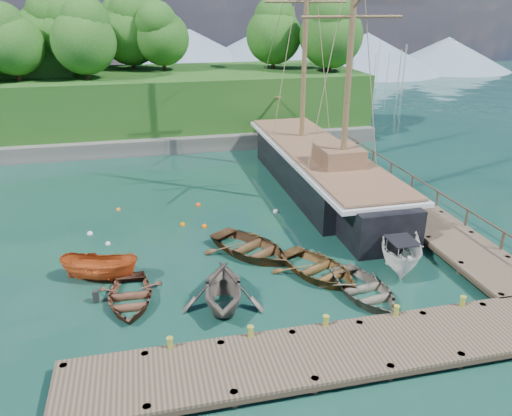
# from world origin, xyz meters

# --- Properties ---
(ground) EXTENTS (160.00, 160.00, 0.00)m
(ground) POSITION_xyz_m (0.00, 0.00, 0.00)
(ground) COLOR #103429
(ground) RESTS_ON ground
(dock_near) EXTENTS (20.00, 3.20, 1.10)m
(dock_near) POSITION_xyz_m (2.00, -6.50, 0.43)
(dock_near) COLOR #45352B
(dock_near) RESTS_ON ground
(dock_east) EXTENTS (3.20, 24.00, 1.10)m
(dock_east) POSITION_xyz_m (11.50, 7.00, 0.43)
(dock_east) COLOR #45352B
(dock_east) RESTS_ON ground
(bollard_0) EXTENTS (0.26, 0.26, 0.45)m
(bollard_0) POSITION_xyz_m (-4.00, -5.10, 0.00)
(bollard_0) COLOR olive
(bollard_0) RESTS_ON ground
(bollard_1) EXTENTS (0.26, 0.26, 0.45)m
(bollard_1) POSITION_xyz_m (-1.00, -5.10, 0.00)
(bollard_1) COLOR olive
(bollard_1) RESTS_ON ground
(bollard_2) EXTENTS (0.26, 0.26, 0.45)m
(bollard_2) POSITION_xyz_m (2.00, -5.10, 0.00)
(bollard_2) COLOR olive
(bollard_2) RESTS_ON ground
(bollard_3) EXTENTS (0.26, 0.26, 0.45)m
(bollard_3) POSITION_xyz_m (5.00, -5.10, 0.00)
(bollard_3) COLOR olive
(bollard_3) RESTS_ON ground
(bollard_4) EXTENTS (0.26, 0.26, 0.45)m
(bollard_4) POSITION_xyz_m (8.00, -5.10, 0.00)
(bollard_4) COLOR olive
(bollard_4) RESTS_ON ground
(rowboat_0) EXTENTS (3.03, 4.16, 0.84)m
(rowboat_0) POSITION_xyz_m (-5.49, -0.79, 0.00)
(rowboat_0) COLOR brown
(rowboat_0) RESTS_ON ground
(rowboat_1) EXTENTS (4.23, 4.69, 2.18)m
(rowboat_1) POSITION_xyz_m (-1.53, -2.00, 0.00)
(rowboat_1) COLOR #645A52
(rowboat_1) RESTS_ON ground
(rowboat_2) EXTENTS (5.01, 5.64, 0.96)m
(rowboat_2) POSITION_xyz_m (3.41, -0.45, 0.00)
(rowboat_2) COLOR brown
(rowboat_2) RESTS_ON ground
(rowboat_3) EXTENTS (3.74, 4.79, 0.91)m
(rowboat_3) POSITION_xyz_m (4.79, -2.63, 0.00)
(rowboat_3) COLOR #696255
(rowboat_3) RESTS_ON ground
(rowboat_4) EXTENTS (5.70, 6.11, 1.03)m
(rowboat_4) POSITION_xyz_m (0.69, 2.50, 0.00)
(rowboat_4) COLOR brown
(rowboat_4) RESTS_ON ground
(motorboat_orange) EXTENTS (4.08, 2.64, 1.48)m
(motorboat_orange) POSITION_xyz_m (-6.83, 1.55, 0.00)
(motorboat_orange) COLOR #C7531F
(motorboat_orange) RESTS_ON ground
(cabin_boat_white) EXTENTS (3.85, 5.38, 1.95)m
(cabin_boat_white) POSITION_xyz_m (7.70, -0.45, 0.00)
(cabin_boat_white) COLOR white
(cabin_boat_white) RESTS_ON ground
(schooner) EXTENTS (5.24, 28.32, 20.94)m
(schooner) POSITION_xyz_m (7.65, 11.47, 1.16)
(schooner) COLOR black
(schooner) RESTS_ON ground
(mooring_buoy_0) EXTENTS (0.30, 0.30, 0.30)m
(mooring_buoy_0) POSITION_xyz_m (-6.68, 5.36, 0.00)
(mooring_buoy_0) COLOR silver
(mooring_buoy_0) RESTS_ON ground
(mooring_buoy_1) EXTENTS (0.32, 0.32, 0.32)m
(mooring_buoy_1) POSITION_xyz_m (-2.45, 6.99, 0.00)
(mooring_buoy_1) COLOR orange
(mooring_buoy_1) RESTS_ON ground
(mooring_buoy_2) EXTENTS (0.34, 0.34, 0.34)m
(mooring_buoy_2) POSITION_xyz_m (-1.23, 6.42, 0.00)
(mooring_buoy_2) COLOR #E55D02
(mooring_buoy_2) RESTS_ON ground
(mooring_buoy_3) EXTENTS (0.37, 0.37, 0.37)m
(mooring_buoy_3) POSITION_xyz_m (3.45, 7.64, 0.00)
(mooring_buoy_3) COLOR silver
(mooring_buoy_3) RESTS_ON ground
(mooring_buoy_4) EXTENTS (0.29, 0.29, 0.29)m
(mooring_buoy_4) POSITION_xyz_m (-6.23, 10.23, 0.00)
(mooring_buoy_4) COLOR orange
(mooring_buoy_4) RESTS_ON ground
(mooring_buoy_5) EXTENTS (0.35, 0.35, 0.35)m
(mooring_buoy_5) POSITION_xyz_m (-1.18, 9.84, 0.00)
(mooring_buoy_5) COLOR #D94A10
(mooring_buoy_5) RESTS_ON ground
(mooring_buoy_6) EXTENTS (0.33, 0.33, 0.33)m
(mooring_buoy_6) POSITION_xyz_m (-7.73, 6.94, 0.00)
(mooring_buoy_6) COLOR white
(mooring_buoy_6) RESTS_ON ground
(mooring_buoy_7) EXTENTS (0.30, 0.30, 0.30)m
(mooring_buoy_7) POSITION_xyz_m (1.19, 2.35, 0.00)
(mooring_buoy_7) COLOR #CF6713
(mooring_buoy_7) RESTS_ON ground
(headland) EXTENTS (51.00, 19.31, 12.90)m
(headland) POSITION_xyz_m (-12.88, 31.36, 5.54)
(headland) COLOR #474744
(headland) RESTS_ON ground
(distant_ridge) EXTENTS (117.00, 40.00, 10.00)m
(distant_ridge) POSITION_xyz_m (4.30, 70.00, 4.35)
(distant_ridge) COLOR #728CA5
(distant_ridge) RESTS_ON ground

